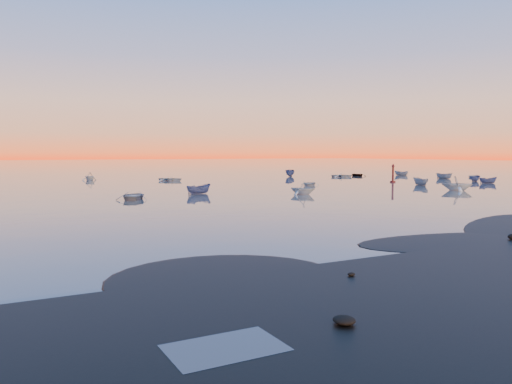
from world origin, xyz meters
TOP-DOWN VIEW (x-y plane):
  - ground at (0.00, 100.00)m, footprint 600.00×600.00m
  - mud_lobes at (0.00, -1.00)m, footprint 140.00×6.00m
  - moored_fleet at (0.00, 53.00)m, footprint 124.00×58.00m
  - boat_near_center at (-6.59, 36.55)m, footprint 2.29×3.82m
  - boat_near_right at (4.63, 30.12)m, footprint 3.79×3.02m
  - channel_marker at (33.01, 44.23)m, footprint 0.96×0.96m

SIDE VIEW (x-z plane):
  - ground at x=0.00m, z-range 0.00..0.00m
  - moored_fleet at x=0.00m, z-range -0.60..0.60m
  - boat_near_center at x=-6.59m, z-range -0.62..0.62m
  - boat_near_right at x=4.63m, z-range -0.61..0.61m
  - mud_lobes at x=0.00m, z-range -0.03..0.05m
  - channel_marker at x=33.01m, z-range -0.36..3.04m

